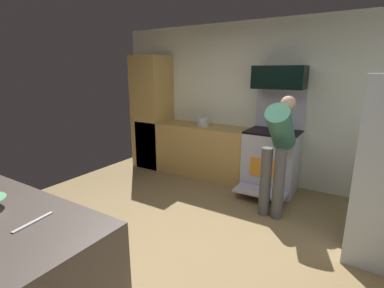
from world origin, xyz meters
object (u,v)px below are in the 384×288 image
at_px(stock_pot, 203,122).
at_px(microwave, 279,77).
at_px(person_cook, 278,145).
at_px(oven_range, 272,158).

bearing_deg(stock_pot, microwave, 3.69).
xyz_separation_m(microwave, person_cook, (0.26, -0.76, -0.82)).
relative_size(person_cook, stock_pot, 6.54).
relative_size(microwave, person_cook, 0.49).
bearing_deg(stock_pot, oven_range, -0.54).
distance_m(oven_range, stock_pot, 1.32).
bearing_deg(oven_range, microwave, 90.00).
bearing_deg(person_cook, stock_pot, 155.47).
distance_m(microwave, person_cook, 1.15).
height_order(microwave, stock_pot, microwave).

